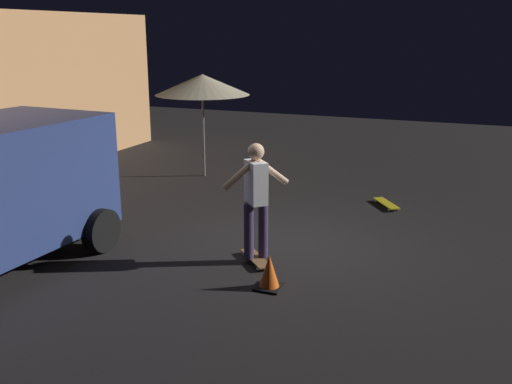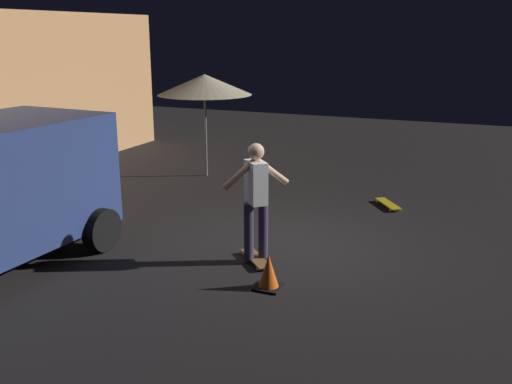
{
  "view_description": "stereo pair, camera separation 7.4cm",
  "coord_description": "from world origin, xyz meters",
  "px_view_note": "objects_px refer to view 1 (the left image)",
  "views": [
    {
      "loc": [
        -7.95,
        -2.79,
        3.21
      ],
      "look_at": [
        -0.76,
        0.15,
        1.05
      ],
      "focal_mm": 40.61,
      "sensor_mm": 36.0,
      "label": 1
    },
    {
      "loc": [
        -7.92,
        -2.86,
        3.21
      ],
      "look_at": [
        -0.76,
        0.15,
        1.05
      ],
      "focal_mm": 40.61,
      "sensor_mm": 36.0,
      "label": 2
    }
  ],
  "objects_px": {
    "skateboard_spare": "(386,203)",
    "skater": "(256,193)",
    "skateboard_ridden": "(256,258)",
    "traffic_cone": "(269,273)",
    "patio_umbrella": "(202,85)"
  },
  "relations": [
    {
      "from": "traffic_cone",
      "to": "skateboard_ridden",
      "type": "bearing_deg",
      "value": 33.32
    },
    {
      "from": "skater",
      "to": "skateboard_ridden",
      "type": "bearing_deg",
      "value": 0.0
    },
    {
      "from": "patio_umbrella",
      "to": "skater",
      "type": "relative_size",
      "value": 1.38
    },
    {
      "from": "skateboard_ridden",
      "to": "traffic_cone",
      "type": "xyz_separation_m",
      "value": [
        -0.75,
        -0.49,
        0.16
      ]
    },
    {
      "from": "patio_umbrella",
      "to": "skateboard_ridden",
      "type": "xyz_separation_m",
      "value": [
        -4.33,
        -3.06,
        -2.02
      ]
    },
    {
      "from": "patio_umbrella",
      "to": "skateboard_ridden",
      "type": "relative_size",
      "value": 3.27
    },
    {
      "from": "skateboard_spare",
      "to": "skateboard_ridden",
      "type": "bearing_deg",
      "value": 160.3
    },
    {
      "from": "patio_umbrella",
      "to": "traffic_cone",
      "type": "relative_size",
      "value": 5.0
    },
    {
      "from": "skateboard_ridden",
      "to": "traffic_cone",
      "type": "distance_m",
      "value": 0.91
    },
    {
      "from": "skateboard_ridden",
      "to": "skateboard_spare",
      "type": "height_order",
      "value": "same"
    },
    {
      "from": "patio_umbrella",
      "to": "traffic_cone",
      "type": "xyz_separation_m",
      "value": [
        -5.08,
        -3.55,
        -1.86
      ]
    },
    {
      "from": "skateboard_spare",
      "to": "skater",
      "type": "xyz_separation_m",
      "value": [
        -3.49,
        1.25,
        0.98
      ]
    },
    {
      "from": "patio_umbrella",
      "to": "traffic_cone",
      "type": "bearing_deg",
      "value": -145.07
    },
    {
      "from": "patio_umbrella",
      "to": "skateboard_spare",
      "type": "relative_size",
      "value": 3.05
    },
    {
      "from": "skateboard_ridden",
      "to": "skater",
      "type": "bearing_deg",
      "value": 180.0
    }
  ]
}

